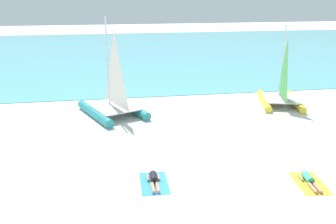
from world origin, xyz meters
TOP-DOWN VIEW (x-y plane):
  - ground_plane at (0.00, 10.00)m, footprint 120.00×120.00m
  - ocean_water at (0.00, 32.81)m, footprint 120.00×40.00m
  - sailboat_teal at (-2.82, 9.31)m, footprint 4.45×5.31m
  - sailboat_yellow at (8.26, 9.61)m, footprint 3.51×4.54m
  - towel_left at (-1.42, 0.46)m, footprint 1.15×1.93m
  - sunbather_left at (-1.42, 0.52)m, footprint 0.55×1.56m
  - towel_right at (4.74, -0.56)m, footprint 1.29×2.00m
  - sunbather_right at (4.74, -0.49)m, footprint 0.58×1.57m

SIDE VIEW (x-z plane):
  - ground_plane at x=0.00m, z-range 0.00..0.00m
  - towel_left at x=-1.42m, z-range 0.00..0.01m
  - towel_right at x=4.74m, z-range 0.00..0.01m
  - ocean_water at x=0.00m, z-range 0.00..0.05m
  - sunbather_left at x=-1.42m, z-range -0.02..0.28m
  - sunbather_right at x=4.74m, z-range -0.02..0.28m
  - sailboat_yellow at x=8.26m, z-range -1.84..3.40m
  - sailboat_teal at x=-2.82m, z-range -2.08..3.84m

